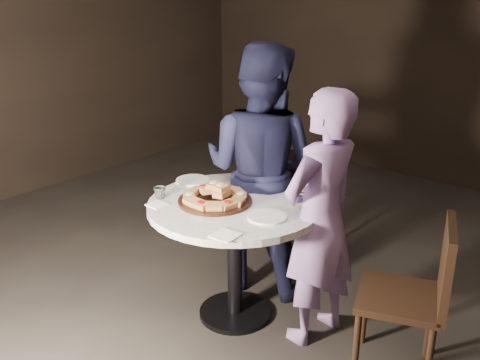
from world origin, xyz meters
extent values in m
plane|color=black|center=(0.00, 0.00, 0.00)|extent=(7.00, 7.00, 0.00)
cylinder|color=black|center=(0.11, 0.12, 0.02)|extent=(0.47, 0.47, 0.03)
cylinder|color=black|center=(0.11, 0.12, 0.40)|extent=(0.10, 0.10, 0.74)
cylinder|color=silver|center=(0.11, 0.12, 0.78)|extent=(1.08, 1.08, 0.04)
cylinder|color=black|center=(0.02, 0.04, 0.81)|extent=(0.60, 0.60, 0.02)
cube|color=#AC7242|center=(0.17, -0.01, 0.84)|extent=(0.09, 0.11, 0.04)
cylinder|color=red|center=(0.17, -0.01, 0.86)|extent=(0.05, 0.05, 0.01)
cube|color=#AC7242|center=(0.17, 0.07, 0.84)|extent=(0.10, 0.12, 0.04)
cube|color=#AC7242|center=(0.14, 0.15, 0.84)|extent=(0.12, 0.12, 0.04)
cylinder|color=beige|center=(0.14, 0.15, 0.86)|extent=(0.06, 0.06, 0.01)
cube|color=#AC7242|center=(0.07, 0.19, 0.84)|extent=(0.12, 0.11, 0.04)
cube|color=#AC7242|center=(-0.01, 0.20, 0.84)|extent=(0.10, 0.08, 0.04)
cylinder|color=red|center=(-0.01, 0.20, 0.86)|extent=(0.05, 0.05, 0.01)
cube|color=#AC7242|center=(-0.08, 0.16, 0.84)|extent=(0.12, 0.12, 0.04)
cube|color=#AC7242|center=(-0.13, 0.09, 0.84)|extent=(0.11, 0.12, 0.04)
cylinder|color=red|center=(-0.13, 0.09, 0.86)|extent=(0.06, 0.06, 0.01)
cube|color=#AC7242|center=(-0.13, 0.01, 0.84)|extent=(0.10, 0.11, 0.04)
cube|color=#AC7242|center=(-0.10, -0.06, 0.84)|extent=(0.12, 0.12, 0.04)
cylinder|color=beige|center=(-0.10, -0.06, 0.86)|extent=(0.06, 0.06, 0.01)
cube|color=#AC7242|center=(-0.03, -0.10, 0.84)|extent=(0.11, 0.09, 0.04)
cube|color=#AC7242|center=(0.05, -0.11, 0.84)|extent=(0.10, 0.08, 0.04)
cylinder|color=red|center=(0.05, -0.11, 0.86)|extent=(0.04, 0.04, 0.01)
cube|color=#AC7242|center=(0.12, -0.07, 0.84)|extent=(0.12, 0.12, 0.04)
cube|color=#AC7242|center=(0.07, 0.05, 0.87)|extent=(0.09, 0.11, 0.04)
cylinder|color=#2D6B1E|center=(0.07, 0.05, 0.89)|extent=(0.05, 0.05, 0.01)
cube|color=#AC7242|center=(0.02, 0.09, 0.87)|extent=(0.10, 0.12, 0.04)
cylinder|color=beige|center=(0.02, 0.09, 0.89)|extent=(0.06, 0.06, 0.01)
cube|color=#AC7242|center=(-0.03, 0.04, 0.87)|extent=(0.11, 0.12, 0.04)
cylinder|color=orange|center=(-0.03, 0.04, 0.89)|extent=(0.06, 0.06, 0.01)
cube|color=#AC7242|center=(-0.01, 0.06, 0.90)|extent=(0.11, 0.12, 0.04)
cylinder|color=beige|center=(-0.01, 0.06, 0.92)|extent=(0.06, 0.06, 0.01)
cube|color=#AC7242|center=(0.05, 0.06, 0.90)|extent=(0.10, 0.08, 0.04)
cylinder|color=beige|center=(0.05, 0.06, 0.92)|extent=(0.05, 0.05, 0.01)
cylinder|color=white|center=(-0.35, 0.22, 0.81)|extent=(0.25, 0.25, 0.01)
cylinder|color=white|center=(0.41, 0.06, 0.81)|extent=(0.26, 0.26, 0.01)
imported|color=silver|center=(-0.29, -0.12, 0.84)|extent=(0.09, 0.09, 0.07)
cube|color=white|center=(-0.22, -0.21, 0.80)|extent=(0.11, 0.11, 0.01)
cube|color=white|center=(0.38, -0.27, 0.80)|extent=(0.14, 0.14, 0.01)
cube|color=black|center=(-0.04, 1.14, 0.47)|extent=(0.55, 0.55, 0.04)
cube|color=black|center=(0.03, 0.94, 0.70)|extent=(0.43, 0.17, 0.47)
cylinder|color=black|center=(0.08, 1.38, 0.23)|extent=(0.05, 0.05, 0.47)
cylinder|color=black|center=(-0.27, 1.26, 0.23)|extent=(0.05, 0.05, 0.47)
cylinder|color=black|center=(0.19, 1.02, 0.23)|extent=(0.05, 0.05, 0.47)
cylinder|color=black|center=(-0.16, 0.91, 0.23)|extent=(0.05, 0.05, 0.47)
cube|color=black|center=(1.13, 0.29, 0.46)|extent=(0.55, 0.55, 0.04)
cube|color=black|center=(1.33, 0.36, 0.69)|extent=(0.19, 0.42, 0.46)
cylinder|color=black|center=(0.89, 0.40, 0.23)|extent=(0.05, 0.05, 0.46)
cylinder|color=black|center=(1.02, 0.05, 0.23)|extent=(0.05, 0.05, 0.46)
cylinder|color=black|center=(1.24, 0.52, 0.23)|extent=(0.05, 0.05, 0.46)
imported|color=#141632|center=(-0.04, 0.57, 0.86)|extent=(0.96, 0.82, 1.72)
imported|color=#7C63A0|center=(0.62, 0.29, 0.77)|extent=(0.45, 0.61, 1.54)
camera|label=1|loc=(2.07, -2.17, 2.04)|focal=40.00mm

